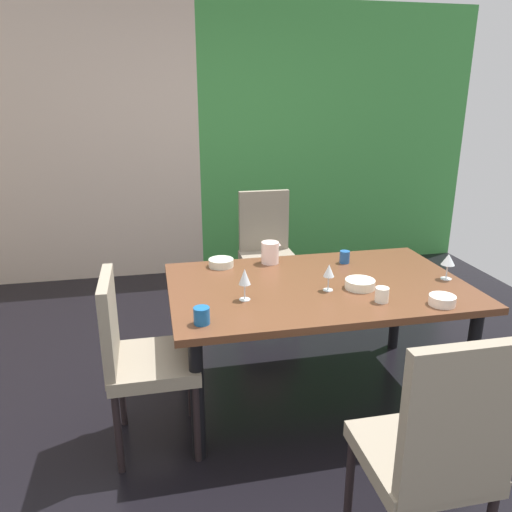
# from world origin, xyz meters

# --- Properties ---
(ground_plane) EXTENTS (5.93, 5.24, 0.02)m
(ground_plane) POSITION_xyz_m (0.00, 0.00, -0.01)
(ground_plane) COLOR black
(back_panel_interior) EXTENTS (3.08, 0.10, 2.62)m
(back_panel_interior) POSITION_xyz_m (-1.43, 2.57, 1.31)
(back_panel_interior) COLOR beige
(back_panel_interior) RESTS_ON ground_plane
(garden_window_panel) EXTENTS (2.85, 0.10, 2.62)m
(garden_window_panel) POSITION_xyz_m (1.54, 2.57, 1.31)
(garden_window_panel) COLOR #3E9042
(garden_window_panel) RESTS_ON ground_plane
(dining_table) EXTENTS (1.71, 1.07, 0.73)m
(dining_table) POSITION_xyz_m (0.54, 0.15, 0.65)
(dining_table) COLOR brown
(dining_table) RESTS_ON ground_plane
(chair_head_far) EXTENTS (0.44, 0.45, 1.02)m
(chair_head_far) POSITION_xyz_m (0.53, 1.41, 0.57)
(chair_head_far) COLOR gray
(chair_head_far) RESTS_ON ground_plane
(chair_left_near) EXTENTS (0.45, 0.44, 0.96)m
(chair_left_near) POSITION_xyz_m (-0.50, -0.12, 0.55)
(chair_left_near) COLOR gray
(chair_left_near) RESTS_ON ground_plane
(chair_head_near) EXTENTS (0.44, 0.44, 1.05)m
(chair_head_near) POSITION_xyz_m (0.55, -1.12, 0.58)
(chair_head_near) COLOR gray
(chair_head_near) RESTS_ON ground_plane
(wine_glass_front) EXTENTS (0.06, 0.06, 0.15)m
(wine_glass_front) POSITION_xyz_m (0.56, 0.03, 0.84)
(wine_glass_front) COLOR silver
(wine_glass_front) RESTS_ON dining_table
(wine_glass_right) EXTENTS (0.06, 0.06, 0.18)m
(wine_glass_right) POSITION_xyz_m (0.08, -0.00, 0.85)
(wine_glass_right) COLOR silver
(wine_glass_right) RESTS_ON dining_table
(wine_glass_east) EXTENTS (0.08, 0.08, 0.16)m
(wine_glass_east) POSITION_xyz_m (1.31, 0.06, 0.85)
(wine_glass_east) COLOR silver
(wine_glass_east) RESTS_ON dining_table
(serving_bowl_rear) EXTENTS (0.16, 0.16, 0.05)m
(serving_bowl_rear) POSITION_xyz_m (0.03, 0.56, 0.75)
(serving_bowl_rear) COLOR silver
(serving_bowl_rear) RESTS_ON dining_table
(serving_bowl_near_window) EXTENTS (0.17, 0.17, 0.05)m
(serving_bowl_near_window) POSITION_xyz_m (0.75, 0.03, 0.75)
(serving_bowl_near_window) COLOR white
(serving_bowl_near_window) RESTS_ON dining_table
(serving_bowl_center) EXTENTS (0.14, 0.14, 0.05)m
(serving_bowl_center) POSITION_xyz_m (1.07, -0.28, 0.75)
(serving_bowl_center) COLOR white
(serving_bowl_center) RESTS_ON dining_table
(cup_left) EXTENTS (0.08, 0.08, 0.08)m
(cup_left) POSITION_xyz_m (-0.18, -0.24, 0.77)
(cup_left) COLOR #195A9D
(cup_left) RESTS_ON dining_table
(cup_south) EXTENTS (0.07, 0.07, 0.08)m
(cup_south) POSITION_xyz_m (0.78, -0.18, 0.77)
(cup_south) COLOR white
(cup_south) RESTS_ON dining_table
(cup_near_shelf) EXTENTS (0.06, 0.06, 0.08)m
(cup_near_shelf) POSITION_xyz_m (0.83, 0.46, 0.77)
(cup_near_shelf) COLOR #22559B
(cup_near_shelf) RESTS_ON dining_table
(pitcher_north) EXTENTS (0.13, 0.11, 0.14)m
(pitcher_north) POSITION_xyz_m (0.35, 0.56, 0.80)
(pitcher_north) COLOR white
(pitcher_north) RESTS_ON dining_table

